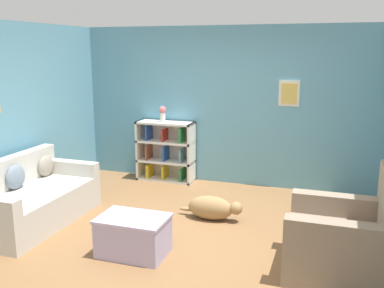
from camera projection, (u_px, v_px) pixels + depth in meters
The scene contains 9 objects.
ground_plane at pixel (182, 234), 5.27m from camera, with size 14.00×14.00×0.00m, color brown.
wall_back at pixel (227, 106), 7.07m from camera, with size 5.60×0.13×2.60m.
wall_left at pixel (4, 119), 5.77m from camera, with size 0.13×5.00×2.60m.
couch at pixel (30, 200), 5.56m from camera, with size 0.91×1.78×0.84m.
bookshelf at pixel (166, 152), 7.35m from camera, with size 0.98×0.35×1.02m.
recliner_chair at pixel (348, 239), 4.26m from camera, with size 1.05×0.96×1.10m.
coffee_table at pixel (133, 234), 4.70m from camera, with size 0.75×0.52×0.44m.
dog at pixel (212, 208), 5.69m from camera, with size 0.89×0.29×0.32m.
vase at pixel (163, 113), 7.19m from camera, with size 0.12×0.12×0.26m.
Camera 1 is at (1.67, -4.61, 2.22)m, focal length 40.00 mm.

